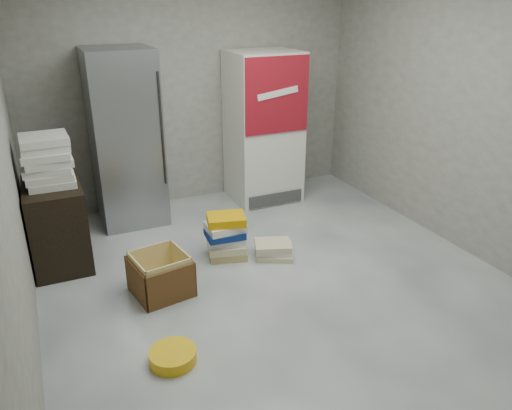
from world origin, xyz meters
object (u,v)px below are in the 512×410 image
(phonebook_stack_main, at_px, (226,236))
(cardboard_box, at_px, (161,277))
(steel_fridge, at_px, (126,139))
(coke_cooler, at_px, (264,127))
(wood_shelf, at_px, (57,224))

(phonebook_stack_main, bearing_deg, cardboard_box, -146.74)
(cardboard_box, bearing_deg, steel_fridge, 76.96)
(steel_fridge, height_order, cardboard_box, steel_fridge)
(coke_cooler, distance_m, phonebook_stack_main, 1.76)
(steel_fridge, relative_size, coke_cooler, 1.06)
(wood_shelf, bearing_deg, phonebook_stack_main, -20.62)
(phonebook_stack_main, bearing_deg, coke_cooler, 58.94)
(wood_shelf, relative_size, phonebook_stack_main, 1.80)
(phonebook_stack_main, bearing_deg, wood_shelf, 166.26)
(steel_fridge, distance_m, wood_shelf, 1.23)
(wood_shelf, distance_m, phonebook_stack_main, 1.59)
(coke_cooler, xyz_separation_m, cardboard_box, (-1.74, -1.65, -0.75))
(steel_fridge, relative_size, wood_shelf, 2.37)
(wood_shelf, bearing_deg, cardboard_box, -51.55)
(steel_fridge, bearing_deg, phonebook_stack_main, -63.18)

